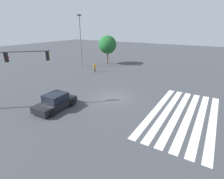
% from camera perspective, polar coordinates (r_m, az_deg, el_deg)
% --- Properties ---
extents(ground_plane, '(125.37, 125.37, 0.00)m').
position_cam_1_polar(ground_plane, '(19.45, 0.00, -2.72)').
color(ground_plane, '#3D3F44').
extents(crosswalk_markings, '(11.62, 5.35, 0.01)m').
position_cam_1_polar(crosswalk_markings, '(17.16, 22.15, -7.61)').
color(crosswalk_markings, silver).
rests_on(crosswalk_markings, ground_plane).
extents(traffic_signal_mast, '(3.95, 3.95, 5.61)m').
position_cam_1_polar(traffic_signal_mast, '(18.58, -30.53, 6.42)').
color(traffic_signal_mast, '#47474C').
rests_on(traffic_signal_mast, ground_plane).
extents(car_2, '(4.19, 2.25, 1.50)m').
position_cam_1_polar(car_2, '(17.58, -17.98, -3.92)').
color(car_2, black).
rests_on(car_2, ground_plane).
extents(pedestrian, '(0.41, 0.41, 1.54)m').
position_cam_1_polar(pedestrian, '(30.19, -5.68, 7.24)').
color(pedestrian, brown).
rests_on(pedestrian, ground_plane).
extents(street_light_pole_a, '(0.80, 0.36, 9.38)m').
position_cam_1_polar(street_light_pole_a, '(33.96, -10.27, 16.43)').
color(street_light_pole_a, slate).
rests_on(street_light_pole_a, ground_plane).
extents(tree_corner_a, '(3.59, 3.59, 5.72)m').
position_cam_1_polar(tree_corner_a, '(36.26, -1.48, 14.42)').
color(tree_corner_a, brown).
rests_on(tree_corner_a, ground_plane).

